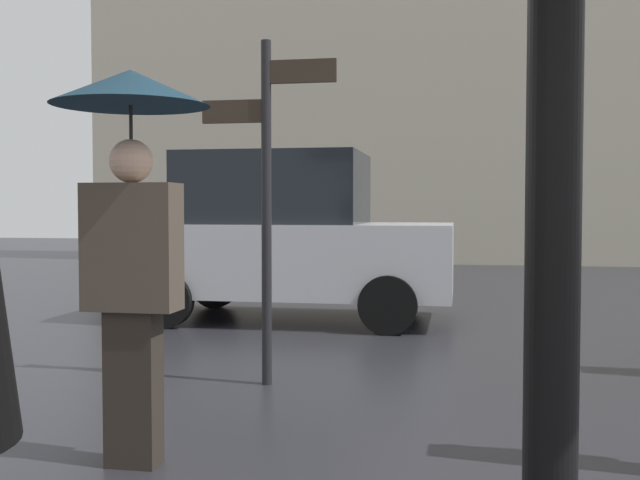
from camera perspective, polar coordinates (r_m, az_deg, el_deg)
The scene contains 4 objects.
pedestrian_with_umbrella at distance 4.24m, azimuth -13.92°, elevation 4.03°, with size 0.85×0.85×2.15m.
parked_car_left at distance 9.56m, azimuth -2.56°, elevation 0.23°, with size 4.00×2.02×2.09m.
street_signpost at distance 6.04m, azimuth -3.98°, elevation 4.80°, with size 1.08×0.08×2.72m.
building_block at distance 20.79m, azimuth 9.98°, elevation 16.98°, with size 19.00×2.15×13.28m, color #B2A893.
Camera 1 is at (0.16, -2.26, 1.41)m, focal length 42.77 mm.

